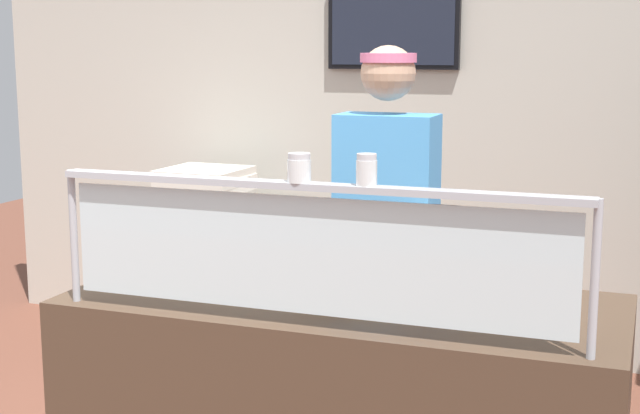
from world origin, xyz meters
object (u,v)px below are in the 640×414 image
at_px(pizza_tray, 356,288).
at_px(pepper_flake_shaker, 367,172).
at_px(parmesan_shaker, 299,170).
at_px(pizza_server, 357,284).
at_px(pizza_box_stack, 205,188).
at_px(worker_figure, 387,241).

bearing_deg(pizza_tray, pepper_flake_shaker, -68.40).
bearing_deg(pizza_tray, parmesan_shaker, -96.17).
bearing_deg(parmesan_shaker, pepper_flake_shaker, -0.00).
xyz_separation_m(pizza_tray, parmesan_shaker, (-0.04, -0.40, 0.44)).
distance_m(pizza_tray, pizza_server, 0.03).
height_order(pepper_flake_shaker, pizza_box_stack, pepper_flake_shaker).
xyz_separation_m(worker_figure, pizza_box_stack, (-1.43, 1.23, -0.05)).
relative_size(pizza_server, pepper_flake_shaker, 3.12).
relative_size(pepper_flake_shaker, worker_figure, 0.05).
bearing_deg(pepper_flake_shaker, worker_figure, 102.65).
distance_m(pepper_flake_shaker, worker_figure, 1.07).
xyz_separation_m(pizza_server, worker_figure, (-0.07, 0.59, 0.02)).
bearing_deg(worker_figure, pizza_box_stack, 139.35).
bearing_deg(pizza_tray, pizza_box_stack, 129.65).
bearing_deg(pizza_tray, worker_figure, 96.01).
distance_m(pizza_tray, pepper_flake_shaker, 0.62).
distance_m(pizza_server, pizza_box_stack, 2.36).
bearing_deg(pizza_box_stack, pizza_server, -50.45).
distance_m(worker_figure, pizza_box_stack, 1.89).
bearing_deg(parmesan_shaker, worker_figure, 91.01).
relative_size(pizza_server, parmesan_shaker, 3.37).
distance_m(pizza_tray, parmesan_shaker, 0.60).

